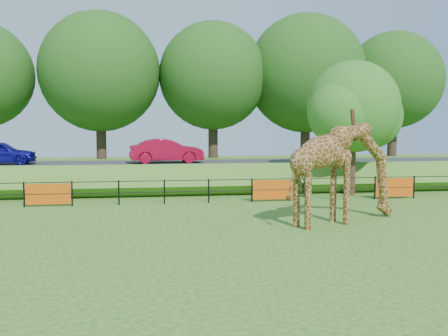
# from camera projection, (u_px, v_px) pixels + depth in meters

# --- Properties ---
(ground) EXTENTS (90.00, 90.00, 0.00)m
(ground) POSITION_uv_depth(u_px,v_px,m) (241.00, 244.00, 14.77)
(ground) COLOR #235C17
(ground) RESTS_ON ground
(giraffe) EXTENTS (5.03, 2.88, 3.63)m
(giraffe) POSITION_uv_depth(u_px,v_px,m) (343.00, 173.00, 17.86)
(giraffe) COLOR #563311
(giraffe) RESTS_ON ground
(perimeter_fence) EXTENTS (28.07, 0.10, 1.10)m
(perimeter_fence) POSITION_uv_depth(u_px,v_px,m) (209.00, 191.00, 22.61)
(perimeter_fence) COLOR black
(perimeter_fence) RESTS_ON ground
(embankment) EXTENTS (40.00, 9.00, 1.30)m
(embankment) POSITION_uv_depth(u_px,v_px,m) (194.00, 174.00, 29.99)
(embankment) COLOR #235C17
(embankment) RESTS_ON ground
(road) EXTENTS (40.00, 5.00, 0.12)m
(road) POSITION_uv_depth(u_px,v_px,m) (196.00, 164.00, 28.45)
(road) COLOR #2B2B2E
(road) RESTS_ON embankment
(car_blue) EXTENTS (3.82, 1.71, 1.28)m
(car_blue) POSITION_uv_depth(u_px,v_px,m) (0.00, 153.00, 27.01)
(car_blue) COLOR #17139F
(car_blue) RESTS_ON road
(car_red) EXTENTS (4.24, 1.79, 1.36)m
(car_red) POSITION_uv_depth(u_px,v_px,m) (167.00, 151.00, 28.09)
(car_red) COLOR red
(car_red) RESTS_ON road
(visitor) EXTENTS (0.57, 0.40, 1.47)m
(visitor) POSITION_uv_depth(u_px,v_px,m) (306.00, 182.00, 24.56)
(visitor) COLOR black
(visitor) RESTS_ON ground
(tree_east) EXTENTS (5.40, 4.71, 6.76)m
(tree_east) POSITION_uv_depth(u_px,v_px,m) (355.00, 110.00, 25.04)
(tree_east) COLOR #342417
(tree_east) RESTS_ON ground
(bg_tree_line) EXTENTS (37.30, 8.80, 11.82)m
(bg_tree_line) POSITION_uv_depth(u_px,v_px,m) (211.00, 75.00, 36.14)
(bg_tree_line) COLOR #342417
(bg_tree_line) RESTS_ON ground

